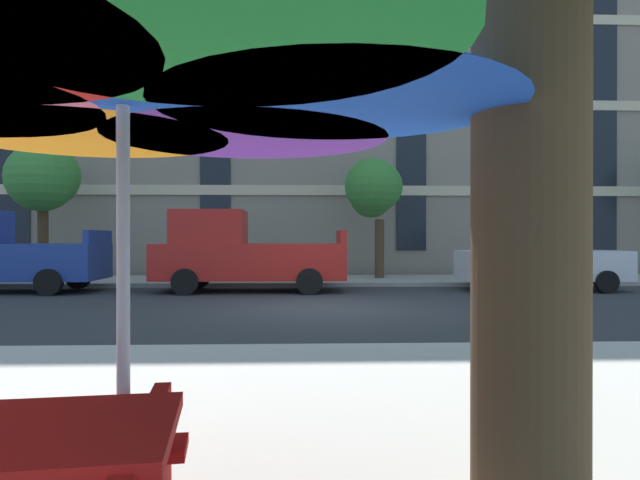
% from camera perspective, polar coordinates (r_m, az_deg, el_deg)
% --- Properties ---
extents(ground_plane, '(120.00, 120.00, 0.00)m').
position_cam_1_polar(ground_plane, '(11.68, 0.56, -6.95)').
color(ground_plane, '#2D3033').
extents(sidewalk_far, '(56.00, 3.60, 0.12)m').
position_cam_1_polar(sidewalk_far, '(18.43, -0.44, -4.12)').
color(sidewalk_far, '#9E998E').
rests_on(sidewalk_far, ground).
extents(apartment_building, '(43.14, 12.08, 19.20)m').
position_cam_1_polar(apartment_building, '(27.79, -0.97, 17.26)').
color(apartment_building, gray).
rests_on(apartment_building, ground).
extents(pickup_red, '(5.10, 2.12, 2.20)m').
position_cam_1_polar(pickup_red, '(15.36, -7.95, -1.39)').
color(pickup_red, '#B21E19').
rests_on(pickup_red, ground).
extents(sedan_white, '(4.40, 1.98, 1.78)m').
position_cam_1_polar(sedan_white, '(16.66, 21.37, -1.54)').
color(sedan_white, silver).
rests_on(sedan_white, ground).
extents(street_tree_left, '(2.26, 2.28, 4.51)m').
position_cam_1_polar(street_tree_left, '(20.25, -26.27, 5.72)').
color(street_tree_left, '#4C3823').
rests_on(street_tree_left, ground).
extents(street_tree_middle, '(1.98, 2.08, 4.11)m').
position_cam_1_polar(street_tree_middle, '(18.90, 5.55, 5.12)').
color(street_tree_middle, '#4C3823').
rests_on(street_tree_middle, ground).
extents(patio_umbrella, '(3.65, 3.39, 2.57)m').
position_cam_1_polar(patio_umbrella, '(2.82, -19.40, 17.13)').
color(patio_umbrella, silver).
rests_on(patio_umbrella, ground).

